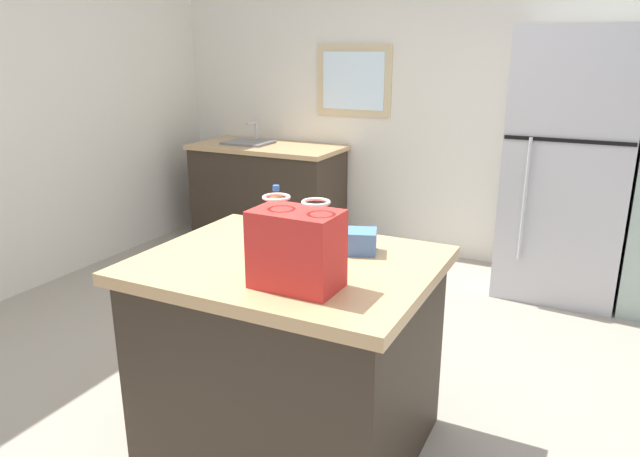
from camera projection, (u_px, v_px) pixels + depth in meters
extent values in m
plane|color=#9E9384|center=(310.00, 396.00, 3.01)|extent=(6.14, 6.14, 0.00)
cube|color=silver|center=(450.00, 94.00, 4.74)|extent=(5.12, 0.10, 2.73)
cube|color=#CCB78C|center=(354.00, 81.00, 5.02)|extent=(0.68, 0.04, 0.60)
cube|color=white|center=(353.00, 81.00, 5.00)|extent=(0.56, 0.02, 0.48)
cube|color=#33281E|center=(290.00, 359.00, 2.56)|extent=(1.12, 0.88, 0.82)
cube|color=tan|center=(288.00, 265.00, 2.43)|extent=(1.20, 0.96, 0.05)
cube|color=#B7B7BC|center=(568.00, 166.00, 4.08)|extent=(0.80, 0.71, 1.86)
cube|color=black|center=(568.00, 141.00, 3.71)|extent=(0.78, 0.01, 0.02)
cylinder|color=#B7B7BC|center=(525.00, 200.00, 3.90)|extent=(0.02, 0.02, 0.84)
cube|color=#33281E|center=(268.00, 196.00, 5.32)|extent=(1.30, 0.62, 0.85)
cube|color=tan|center=(267.00, 147.00, 5.19)|extent=(1.34, 0.66, 0.04)
cube|color=slate|center=(248.00, 149.00, 5.28)|extent=(0.40, 0.32, 0.14)
cylinder|color=#B7B7BC|center=(256.00, 132.00, 5.36)|extent=(0.03, 0.03, 0.18)
cylinder|color=#B7B7BC|center=(252.00, 123.00, 5.28)|extent=(0.02, 0.14, 0.02)
cube|color=red|center=(296.00, 249.00, 2.10)|extent=(0.32, 0.20, 0.29)
torus|color=white|center=(276.00, 197.00, 2.08)|extent=(0.10, 0.10, 0.01)
torus|color=white|center=(316.00, 202.00, 2.01)|extent=(0.10, 0.10, 0.01)
cube|color=#4775B7|center=(360.00, 241.00, 2.49)|extent=(0.17, 0.17, 0.10)
cylinder|color=#C66633|center=(277.00, 222.00, 2.56)|extent=(0.06, 0.06, 0.22)
cone|color=#C66633|center=(276.00, 194.00, 2.52)|extent=(0.06, 0.06, 0.03)
cylinder|color=blue|center=(276.00, 188.00, 2.51)|extent=(0.03, 0.03, 0.02)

